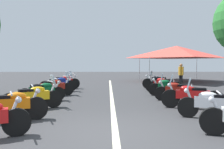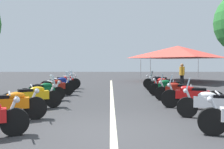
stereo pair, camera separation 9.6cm
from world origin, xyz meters
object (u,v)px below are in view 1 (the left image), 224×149
object	(u,v)px
motorcycle_left_row_5	(59,84)
motorcycle_right_row_4	(168,87)
motorcycle_left_row_3	(42,91)
motorcycle_right_row_6	(158,82)
motorcycle_left_row_2	(33,96)
motorcycle_right_row_1	(213,103)
motorcycle_left_row_4	(53,87)
motorcycle_right_row_3	(177,90)
motorcycle_left_row_1	(10,105)
event_tent	(176,52)
motorcycle_right_row_2	(191,95)
bystander_1	(181,73)
motorcycle_left_row_6	(64,82)
motorcycle_right_row_5	(164,84)

from	to	relation	value
motorcycle_left_row_5	motorcycle_right_row_4	bearing A→B (deg)	-41.84
motorcycle_left_row_3	motorcycle_right_row_6	world-z (taller)	motorcycle_right_row_6
motorcycle_left_row_2	motorcycle_right_row_4	distance (m)	6.57
motorcycle_right_row_1	motorcycle_right_row_6	world-z (taller)	motorcycle_right_row_1
motorcycle_left_row_3	motorcycle_right_row_6	distance (m)	7.89
motorcycle_left_row_4	motorcycle_right_row_3	bearing A→B (deg)	-47.45
motorcycle_left_row_2	motorcycle_left_row_4	xyz separation A→B (m)	(3.37, 0.06, 0.00)
motorcycle_left_row_1	event_tent	size ratio (longest dim) A/B	0.30
motorcycle_left_row_5	event_tent	world-z (taller)	event_tent
motorcycle_right_row_2	bystander_1	bearing A→B (deg)	-89.04
motorcycle_left_row_6	event_tent	bearing A→B (deg)	12.72
motorcycle_right_row_1	motorcycle_right_row_5	size ratio (longest dim) A/B	0.98
motorcycle_left_row_5	motorcycle_right_row_4	xyz separation A→B (m)	(-1.72, -5.79, -0.02)
motorcycle_left_row_5	bystander_1	xyz separation A→B (m)	(3.01, -7.87, 0.47)
motorcycle_left_row_5	motorcycle_right_row_6	xyz separation A→B (m)	(1.71, -6.01, -0.02)
motorcycle_left_row_1	bystander_1	distance (m)	12.59
motorcycle_left_row_3	motorcycle_left_row_4	xyz separation A→B (m)	(1.69, -0.08, 0.02)
motorcycle_left_row_2	motorcycle_right_row_2	distance (m)	5.65
motorcycle_right_row_4	motorcycle_right_row_5	world-z (taller)	motorcycle_right_row_5
motorcycle_left_row_6	motorcycle_right_row_1	size ratio (longest dim) A/B	0.97
motorcycle_left_row_4	motorcycle_left_row_5	distance (m)	1.74
motorcycle_right_row_6	motorcycle_left_row_6	bearing A→B (deg)	17.70
motorcycle_left_row_4	motorcycle_right_row_2	xyz separation A→B (m)	(-3.28, -5.71, 0.01)
motorcycle_left_row_2	motorcycle_right_row_3	size ratio (longest dim) A/B	0.97
motorcycle_right_row_1	motorcycle_left_row_3	bearing A→B (deg)	-9.62
motorcycle_left_row_6	motorcycle_right_row_3	bearing A→B (deg)	-62.77
motorcycle_left_row_6	motorcycle_right_row_2	distance (m)	8.76
motorcycle_left_row_3	motorcycle_left_row_5	xyz separation A→B (m)	(3.43, 0.02, 0.03)
motorcycle_right_row_2	motorcycle_right_row_6	size ratio (longest dim) A/B	1.07
motorcycle_right_row_2	bystander_1	size ratio (longest dim) A/B	1.33
event_tent	motorcycle_left_row_1	bearing A→B (deg)	149.01
motorcycle_right_row_2	motorcycle_left_row_6	bearing A→B (deg)	-33.19
motorcycle_left_row_5	motorcycle_right_row_1	size ratio (longest dim) A/B	0.99
motorcycle_right_row_3	bystander_1	bearing A→B (deg)	-92.72
motorcycle_left_row_3	event_tent	xyz separation A→B (m)	(11.36, -8.93, 2.20)
motorcycle_right_row_5	event_tent	size ratio (longest dim) A/B	0.32
motorcycle_right_row_3	motorcycle_right_row_6	xyz separation A→B (m)	(4.99, -0.22, -0.00)
motorcycle_right_row_2	event_tent	distance (m)	13.50
motorcycle_left_row_4	motorcycle_right_row_1	xyz separation A→B (m)	(-4.88, -5.78, -0.01)
motorcycle_left_row_1	event_tent	distance (m)	17.39
motorcycle_left_row_5	motorcycle_right_row_5	world-z (taller)	motorcycle_left_row_5
motorcycle_left_row_1	motorcycle_right_row_1	bearing A→B (deg)	-18.81
motorcycle_left_row_2	bystander_1	world-z (taller)	bystander_1
motorcycle_left_row_5	motorcycle_left_row_3	bearing A→B (deg)	-114.92
motorcycle_left_row_1	motorcycle_left_row_2	world-z (taller)	motorcycle_left_row_2
motorcycle_right_row_2	bystander_1	world-z (taller)	bystander_1
event_tent	motorcycle_left_row_4	bearing A→B (deg)	137.54
motorcycle_left_row_4	bystander_1	distance (m)	9.12
motorcycle_left_row_2	motorcycle_right_row_2	world-z (taller)	motorcycle_right_row_2
motorcycle_right_row_3	motorcycle_right_row_6	world-z (taller)	motorcycle_right_row_3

